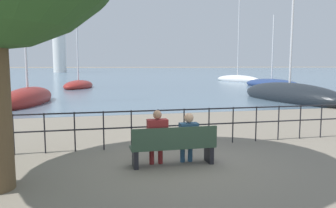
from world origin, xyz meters
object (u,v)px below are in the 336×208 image
(park_bench, at_px, (174,147))
(seated_person_right, at_px, (188,136))
(sailboat_0, at_px, (271,84))
(sailboat_3, at_px, (79,85))
(sailboat_4, at_px, (289,95))
(seated_person_left, at_px, (157,135))
(sailboat_5, at_px, (28,98))
(sailboat_2, at_px, (237,79))
(harbor_lighthouse, at_px, (59,42))

(park_bench, bearing_deg, seated_person_right, 12.46)
(seated_person_right, height_order, sailboat_0, sailboat_0)
(sailboat_3, bearing_deg, sailboat_4, -30.27)
(seated_person_left, height_order, seated_person_right, seated_person_left)
(sailboat_4, bearing_deg, seated_person_right, -137.74)
(seated_person_left, xyz_separation_m, sailboat_3, (-2.69, 26.68, -0.42))
(sailboat_3, height_order, sailboat_5, sailboat_5)
(seated_person_right, bearing_deg, sailboat_2, 63.37)
(seated_person_left, distance_m, sailboat_3, 26.82)
(sailboat_0, xyz_separation_m, harbor_lighthouse, (-28.69, 79.69, 9.54))
(sailboat_2, height_order, sailboat_4, sailboat_2)
(seated_person_left, xyz_separation_m, sailboat_0, (17.37, 24.58, -0.43))
(sailboat_3, xyz_separation_m, harbor_lighthouse, (-8.63, 77.59, 9.53))
(seated_person_left, relative_size, seated_person_right, 1.07)
(park_bench, distance_m, seated_person_right, 0.43)
(sailboat_0, distance_m, harbor_lighthouse, 85.24)
(sailboat_2, bearing_deg, sailboat_4, -128.88)
(sailboat_2, bearing_deg, sailboat_5, -157.91)
(sailboat_0, relative_size, harbor_lighthouse, 0.37)
(sailboat_4, bearing_deg, sailboat_3, 125.58)
(seated_person_left, xyz_separation_m, sailboat_5, (-5.07, 13.41, -0.36))
(seated_person_left, xyz_separation_m, seated_person_right, (0.73, 0.00, -0.04))
(sailboat_3, bearing_deg, harbor_lighthouse, 114.27)
(seated_person_right, xyz_separation_m, sailboat_4, (10.17, 11.49, -0.31))
(seated_person_right, height_order, sailboat_5, sailboat_5)
(seated_person_left, relative_size, sailboat_4, 0.14)
(park_bench, bearing_deg, sailboat_3, 96.50)
(seated_person_right, distance_m, sailboat_5, 14.61)
(sailboat_5, bearing_deg, sailboat_3, 89.78)
(park_bench, distance_m, sailboat_4, 15.65)
(sailboat_0, bearing_deg, seated_person_right, -143.44)
(seated_person_right, bearing_deg, sailboat_5, 113.36)
(park_bench, xyz_separation_m, sailboat_2, (18.26, 35.77, -0.11))
(park_bench, xyz_separation_m, harbor_lighthouse, (-11.69, 104.35, 9.36))
(sailboat_0, bearing_deg, sailboat_3, 154.69)
(sailboat_2, xyz_separation_m, sailboat_5, (-23.69, -22.29, 0.00))
(sailboat_3, xyz_separation_m, sailboat_5, (-2.38, -13.27, 0.07))
(sailboat_4, xyz_separation_m, harbor_lighthouse, (-22.22, 92.78, 9.45))
(park_bench, bearing_deg, sailboat_0, 55.41)
(sailboat_4, bearing_deg, sailboat_5, 166.93)
(sailboat_0, distance_m, sailboat_4, 14.60)
(park_bench, distance_m, sailboat_0, 29.95)
(sailboat_2, relative_size, sailboat_3, 1.40)
(seated_person_right, bearing_deg, sailboat_3, 97.29)
(seated_person_left, bearing_deg, sailboat_0, 54.76)
(sailboat_0, height_order, harbor_lighthouse, harbor_lighthouse)
(sailboat_5, bearing_deg, park_bench, -58.14)
(park_bench, relative_size, sailboat_0, 0.25)
(park_bench, distance_m, sailboat_2, 40.16)
(sailboat_2, relative_size, harbor_lighthouse, 0.57)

